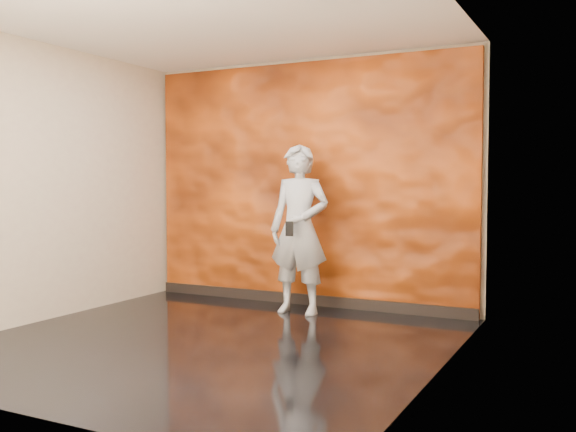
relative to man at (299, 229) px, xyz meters
name	(u,v)px	position (x,y,z in m)	size (l,w,h in m)	color
room	(210,182)	(-0.16, -1.46, 0.50)	(4.02, 4.02, 2.81)	black
feature_wall	(306,184)	(-0.16, 0.50, 0.48)	(3.90, 0.06, 2.75)	orange
baseboard	(304,299)	(-0.16, 0.46, -0.84)	(3.90, 0.04, 0.12)	black
man	(299,229)	(0.00, 0.00, 0.00)	(0.66, 0.43, 1.80)	#8F959C
phone	(289,229)	(0.01, -0.26, 0.02)	(0.08, 0.02, 0.15)	black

